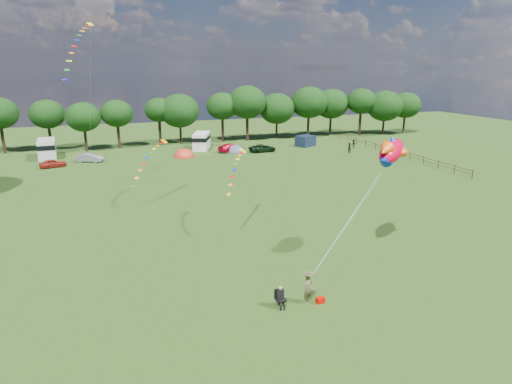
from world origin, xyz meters
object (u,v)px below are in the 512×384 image
object	(u,v)px
kite_flyer	(308,289)
walker_b	(354,144)
car_d	(263,148)
tent_orange	(184,157)
car_a	(53,163)
tent_greyblue	(235,152)
car_c	(231,148)
camp_chair	(280,294)
walker_a	(349,148)
campervan_b	(47,148)
car_b	(90,158)
fish_kite	(390,152)
campervan_c	(202,140)

from	to	relation	value
kite_flyer	walker_b	bearing A→B (deg)	34.28
car_d	walker_b	distance (m)	16.18
tent_orange	kite_flyer	xyz separation A→B (m)	(-0.45, -45.55, 0.90)
car_d	kite_flyer	size ratio (longest dim) A/B	2.47
car_a	tent_greyblue	world-z (taller)	tent_greyblue
car_c	camp_chair	distance (m)	48.21
walker_b	car_a	bearing A→B (deg)	-6.41
tent_greyblue	camp_chair	bearing A→B (deg)	-103.06
car_a	walker_a	xyz separation A→B (m)	(44.59, -3.78, 0.23)
kite_flyer	campervan_b	bearing A→B (deg)	89.16
car_b	car_c	size ratio (longest dim) A/B	0.82
fish_kite	tent_orange	bearing A→B (deg)	62.82
kite_flyer	walker_a	size ratio (longest dim) A/B	1.12
kite_flyer	camp_chair	distance (m)	1.74
car_d	walker_b	xyz separation A→B (m)	(16.09, -1.78, 0.14)
campervan_b	car_d	bearing A→B (deg)	-105.20
tent_orange	kite_flyer	distance (m)	45.56
kite_flyer	fish_kite	distance (m)	11.35
car_c	campervan_c	distance (m)	5.79
walker_a	campervan_b	bearing A→B (deg)	-17.79
tent_greyblue	kite_flyer	distance (m)	47.61
kite_flyer	walker_b	size ratio (longest dim) A/B	1.21
campervan_b	campervan_c	world-z (taller)	campervan_b
car_a	tent_orange	bearing A→B (deg)	-102.30
walker_a	camp_chair	bearing A→B (deg)	50.83
car_c	camp_chair	world-z (taller)	car_c
campervan_b	walker_b	size ratio (longest dim) A/B	3.92
car_c	car_d	xyz separation A→B (m)	(4.88, -1.79, -0.06)
kite_flyer	fish_kite	world-z (taller)	fish_kite
tent_orange	tent_greyblue	distance (m)	8.72
car_b	tent_greyblue	xyz separation A→B (m)	(22.48, 0.57, -0.63)
camp_chair	car_c	bearing A→B (deg)	80.15
car_a	kite_flyer	distance (m)	47.51
campervan_c	walker_b	xyz separation A→B (m)	(25.06, -7.58, -0.72)
car_b	camp_chair	world-z (taller)	camp_chair
car_c	campervan_c	bearing A→B (deg)	26.77
car_b	walker_b	xyz separation A→B (m)	(42.88, -2.50, 0.11)
car_c	campervan_b	xyz separation A→B (m)	(-28.11, 4.22, 0.85)
campervan_b	walker_b	bearing A→B (deg)	-103.90
car_a	walker_b	distance (m)	47.60
fish_kite	walker_a	distance (m)	40.92
car_a	car_b	distance (m)	5.22
car_c	tent_orange	distance (m)	8.27
walker_a	car_c	bearing A→B (deg)	-25.54
car_a	camp_chair	size ratio (longest dim) A/B	2.62
car_b	walker_b	size ratio (longest dim) A/B	2.43
tent_orange	campervan_c	bearing A→B (deg)	55.08
car_a	walker_a	distance (m)	44.75
kite_flyer	car_b	bearing A→B (deg)	84.49
campervan_b	tent_greyblue	size ratio (longest dim) A/B	1.73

